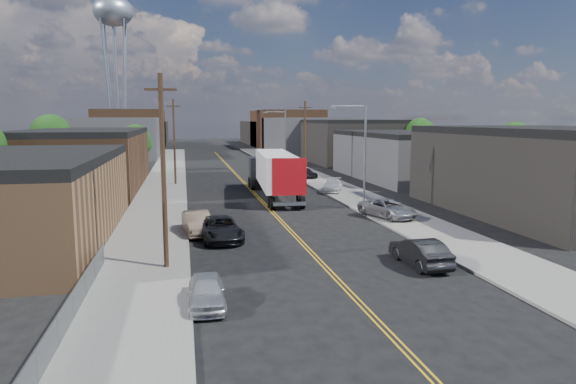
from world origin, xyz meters
name	(u,v)px	position (x,y,z in m)	size (l,w,h in m)	color
ground	(233,171)	(0.00, 60.00, 0.00)	(260.00, 260.00, 0.00)	black
centerline	(245,183)	(0.00, 45.00, 0.01)	(0.32, 120.00, 0.01)	gold
sidewalk_left	(164,185)	(-9.50, 45.00, 0.07)	(5.00, 140.00, 0.15)	slate
sidewalk_right	(320,181)	(9.50, 45.00, 0.07)	(5.00, 140.00, 0.15)	slate
warehouse_tan	(9,199)	(-18.00, 18.00, 2.80)	(12.00, 22.00, 5.60)	brown
warehouse_brown	(85,159)	(-18.00, 44.00, 3.30)	(12.00, 26.00, 6.60)	#513520
industrial_right_a	(548,171)	(21.99, 20.00, 3.55)	(14.00, 22.00, 7.10)	black
industrial_right_b	(411,155)	(22.00, 46.00, 3.05)	(14.00, 24.00, 6.10)	#3A3A3C
industrial_right_c	(349,141)	(22.00, 72.00, 3.80)	(14.00, 22.00, 7.60)	black
skyline_left_a	(120,137)	(-20.00, 95.00, 4.00)	(16.00, 30.00, 8.00)	#3A3A3C
skyline_right_a	(308,136)	(20.00, 95.00, 4.00)	(16.00, 30.00, 8.00)	#3A3A3C
skyline_left_b	(132,130)	(-20.00, 120.00, 5.00)	(16.00, 26.00, 10.00)	#513520
skyline_right_b	(286,129)	(20.00, 120.00, 5.00)	(16.00, 26.00, 10.00)	#513520
skyline_left_c	(138,133)	(-20.00, 140.00, 3.50)	(16.00, 40.00, 7.00)	black
skyline_right_c	(273,133)	(20.00, 140.00, 3.50)	(16.00, 40.00, 7.00)	black
water_tower	(113,17)	(-22.00, 110.00, 30.65)	(9.00, 9.00, 36.90)	gray
streetlight_near	(361,148)	(7.60, 25.00, 5.33)	(3.39, 0.25, 9.00)	gray
streetlight_far	(283,135)	(7.60, 60.00, 5.33)	(3.39, 0.25, 9.00)	gray
utility_pole_left_near	(163,171)	(-8.20, 10.00, 5.14)	(1.60, 0.26, 10.00)	black
utility_pole_left_far	(174,141)	(-8.20, 45.00, 5.14)	(1.60, 0.26, 10.00)	black
utility_pole_right	(305,139)	(8.20, 48.00, 5.14)	(1.60, 0.26, 10.00)	black
chainlink_fence	(73,306)	(-11.50, 3.50, 0.66)	(0.05, 16.00, 1.22)	slate
tree_left_mid	(51,136)	(-23.94, 55.00, 5.48)	(5.10, 5.04, 8.37)	black
tree_left_far	(136,141)	(-13.94, 62.00, 4.57)	(4.35, 4.20, 6.97)	black
tree_right_near	(514,144)	(30.06, 36.00, 4.87)	(4.60, 4.48, 7.44)	black
tree_right_far	(420,135)	(30.06, 60.00, 5.18)	(4.85, 4.76, 7.91)	black
semi_truck	(272,171)	(1.50, 33.89, 2.57)	(3.93, 17.35, 4.50)	silver
car_left_a	(206,292)	(-6.40, 4.19, 0.65)	(1.53, 3.81, 1.30)	silver
car_left_b	(197,223)	(-6.40, 18.00, 0.77)	(1.63, 4.67, 1.54)	#7F6A53
car_left_c	(220,229)	(-5.00, 16.00, 0.75)	(2.49, 5.41, 1.50)	black
car_right_oncoming	(420,252)	(5.00, 8.00, 0.75)	(1.58, 4.54, 1.49)	black
car_right_lot_a	(388,208)	(8.27, 20.39, 0.86)	(2.36, 5.12, 1.42)	#9C9EA1
car_right_lot_b	(333,185)	(8.20, 35.18, 0.80)	(1.82, 4.48, 1.30)	silver
car_right_lot_c	(305,173)	(8.20, 47.88, 0.85)	(1.64, 4.09, 1.39)	black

